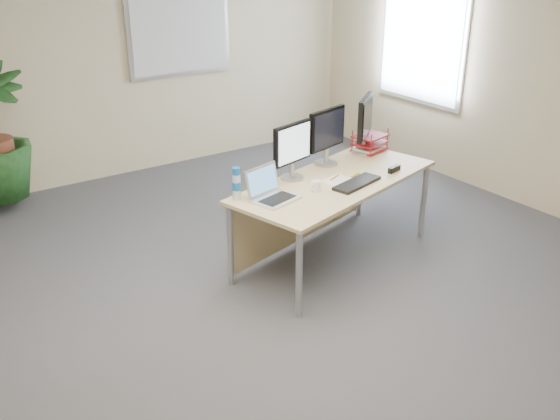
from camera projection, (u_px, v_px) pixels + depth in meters
floor at (293, 352)px, 4.28m from camera, size 8.00×8.00×0.00m
back_wall at (79, 63)px, 6.74m from camera, size 7.00×0.04×2.70m
whiteboard at (180, 35)px, 7.26m from camera, size 1.30×0.04×0.95m
window at (422, 36)px, 7.18m from camera, size 0.04×1.30×1.55m
desk at (325, 194)px, 5.35m from camera, size 2.07×1.26×0.74m
monitor_left at (292, 148)px, 5.14m from camera, size 0.43×0.20×0.48m
monitor_right at (327, 133)px, 5.46m from camera, size 0.45×0.21×0.51m
monitor_dark at (365, 121)px, 5.75m from camera, size 0.41×0.33×0.53m
laptop at (271, 191)px, 4.83m from camera, size 0.40×0.37×0.24m
keyboard at (357, 183)px, 5.12m from camera, size 0.50×0.27×0.03m
coffee_mug at (315, 186)px, 4.98m from camera, size 0.11×0.08×0.08m
spiral_notebook at (338, 181)px, 5.18m from camera, size 0.30×0.25×0.01m
orange_pen at (334, 177)px, 5.23m from camera, size 0.14×0.07×0.01m
yellow_highlighter at (355, 175)px, 5.31m from camera, size 0.13×0.05×0.02m
water_bottle at (237, 184)px, 4.79m from camera, size 0.07×0.07×0.26m
letter_tray at (370, 144)px, 5.90m from camera, size 0.36×0.31×0.15m
stapler at (394, 169)px, 5.39m from camera, size 0.15×0.08×0.05m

